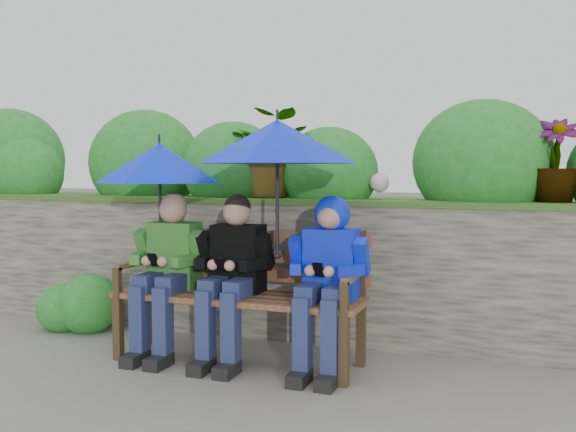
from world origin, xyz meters
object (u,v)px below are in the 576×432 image
(umbrella_left, at_px, (160,163))
(boy_left, at_px, (168,265))
(boy_right, at_px, (328,268))
(park_bench, at_px, (242,286))
(boy_middle, at_px, (232,269))
(umbrella_right, at_px, (277,142))

(umbrella_left, bearing_deg, boy_left, -30.08)
(boy_left, xyz_separation_m, umbrella_left, (-0.08, 0.05, 0.68))
(boy_right, distance_m, umbrella_left, 1.35)
(boy_right, bearing_deg, boy_left, -179.32)
(park_bench, xyz_separation_m, boy_middle, (-0.04, -0.07, 0.11))
(park_bench, height_order, umbrella_left, umbrella_left)
(boy_right, distance_m, umbrella_right, 0.84)
(boy_middle, bearing_deg, boy_left, -179.94)
(boy_left, distance_m, boy_middle, 0.47)
(umbrella_left, xyz_separation_m, umbrella_right, (0.85, -0.02, 0.13))
(boy_left, relative_size, boy_right, 1.01)
(boy_left, height_order, boy_middle, boy_left)
(boy_middle, distance_m, umbrella_right, 0.87)
(park_bench, relative_size, boy_middle, 1.50)
(boy_left, xyz_separation_m, umbrella_right, (0.77, 0.03, 0.81))
(boy_left, height_order, umbrella_right, umbrella_right)
(boy_middle, bearing_deg, boy_right, 1.14)
(boy_left, relative_size, boy_middle, 1.00)
(park_bench, xyz_separation_m, umbrella_right, (0.26, -0.05, 0.93))
(park_bench, distance_m, boy_left, 0.53)
(park_bench, bearing_deg, boy_middle, -116.03)
(boy_middle, distance_m, umbrella_left, 0.88)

